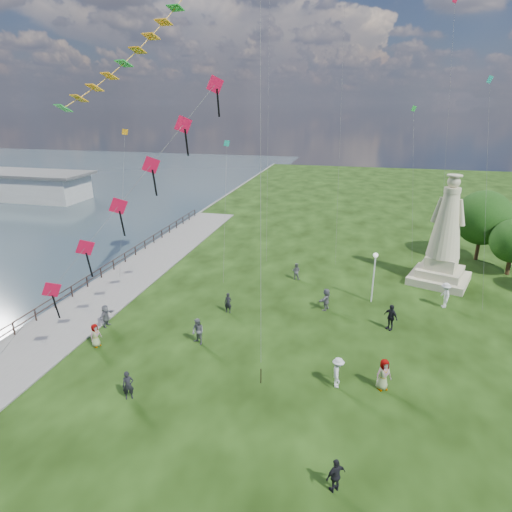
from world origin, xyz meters
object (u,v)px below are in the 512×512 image
(person_5, at_px, (106,316))
(statue, at_px, (444,243))
(person_2, at_px, (338,372))
(person_9, at_px, (391,317))
(person_6, at_px, (228,303))
(person_8, at_px, (445,295))
(person_0, at_px, (128,385))
(person_11, at_px, (326,299))
(lamppost, at_px, (375,267))
(person_7, at_px, (296,271))
(person_1, at_px, (198,332))
(person_3, at_px, (336,475))
(person_10, at_px, (95,335))
(person_4, at_px, (383,374))
(pier_pavilion, at_px, (4,184))

(person_5, bearing_deg, statue, -56.79)
(person_2, relative_size, person_9, 0.95)
(person_6, xyz_separation_m, person_8, (15.38, 4.66, 0.21))
(person_0, relative_size, person_11, 0.93)
(lamppost, xyz_separation_m, person_7, (-6.31, 3.04, -2.13))
(person_1, height_order, person_9, person_9)
(person_3, xyz_separation_m, person_10, (-15.28, 7.20, -0.00))
(person_0, bearing_deg, person_4, -14.77)
(pier_pavilion, bearing_deg, person_0, -42.19)
(person_0, distance_m, person_2, 10.97)
(person_11, bearing_deg, person_10, -38.57)
(person_0, bearing_deg, person_10, 106.41)
(person_10, bearing_deg, person_6, -28.54)
(person_3, height_order, person_9, person_9)
(person_1, distance_m, person_2, 9.11)
(person_1, relative_size, person_6, 1.15)
(person_6, bearing_deg, person_10, -134.11)
(person_1, bearing_deg, lamppost, 69.37)
(person_6, bearing_deg, statue, 33.94)
(person_2, bearing_deg, person_0, 103.09)
(statue, height_order, lamppost, statue)
(statue, bearing_deg, person_7, -149.56)
(lamppost, height_order, person_9, lamppost)
(pier_pavilion, height_order, person_7, pier_pavilion)
(statue, relative_size, person_11, 5.43)
(person_0, xyz_separation_m, person_9, (13.42, 10.67, 0.13))
(person_4, bearing_deg, person_8, 37.94)
(person_7, relative_size, person_10, 0.96)
(person_0, height_order, person_9, person_9)
(person_0, height_order, person_3, person_0)
(lamppost, bearing_deg, person_5, -154.87)
(person_0, distance_m, person_6, 10.63)
(person_0, height_order, person_5, person_5)
(lamppost, relative_size, person_2, 2.28)
(person_0, relative_size, person_9, 0.85)
(person_8, height_order, person_9, person_8)
(person_0, relative_size, person_1, 0.89)
(lamppost, bearing_deg, pier_pavilion, 155.13)
(statue, relative_size, person_9, 4.99)
(person_3, height_order, person_10, same)
(person_1, xyz_separation_m, person_10, (-6.12, -1.78, -0.11))
(person_9, bearing_deg, person_10, -116.53)
(person_11, bearing_deg, lamppost, 142.97)
(statue, xyz_separation_m, person_7, (-11.94, -2.34, -2.70))
(person_8, relative_size, person_11, 1.16)
(pier_pavilion, bearing_deg, person_4, -32.78)
(person_3, relative_size, person_6, 1.01)
(person_10, bearing_deg, person_1, -55.95)
(person_5, relative_size, person_10, 1.02)
(lamppost, bearing_deg, person_3, -94.92)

